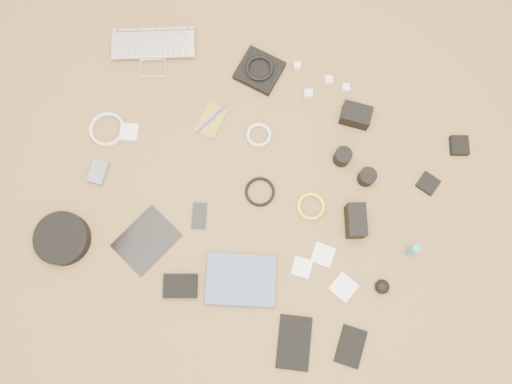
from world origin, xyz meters
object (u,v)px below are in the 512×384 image
(laptop, at_px, (153,55))
(tablet, at_px, (146,240))
(dslr_camera, at_px, (356,115))
(headphone_case, at_px, (62,239))
(paperback, at_px, (240,307))
(phone, at_px, (199,216))

(laptop, xyz_separation_m, tablet, (0.27, -0.69, -0.01))
(dslr_camera, height_order, headphone_case, dslr_camera)
(headphone_case, bearing_deg, paperback, 0.36)
(dslr_camera, bearing_deg, laptop, 177.47)
(headphone_case, distance_m, paperback, 0.69)
(headphone_case, bearing_deg, tablet, 20.15)
(laptop, bearing_deg, dslr_camera, -20.10)
(phone, distance_m, headphone_case, 0.51)
(paperback, bearing_deg, tablet, 58.28)
(laptop, bearing_deg, paperback, -72.04)
(laptop, distance_m, headphone_case, 0.80)
(laptop, bearing_deg, tablet, -91.32)
(tablet, relative_size, phone, 2.11)
(tablet, xyz_separation_m, paperback, (0.41, -0.10, 0.01))
(headphone_case, bearing_deg, phone, 30.91)
(dslr_camera, xyz_separation_m, phone, (-0.42, -0.58, -0.03))
(headphone_case, relative_size, paperback, 0.79)
(laptop, xyz_separation_m, phone, (0.42, -0.54, -0.01))
(phone, relative_size, headphone_case, 0.51)
(laptop, xyz_separation_m, headphone_case, (-0.01, -0.80, 0.01))
(dslr_camera, bearing_deg, phone, -131.21)
(tablet, distance_m, phone, 0.21)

